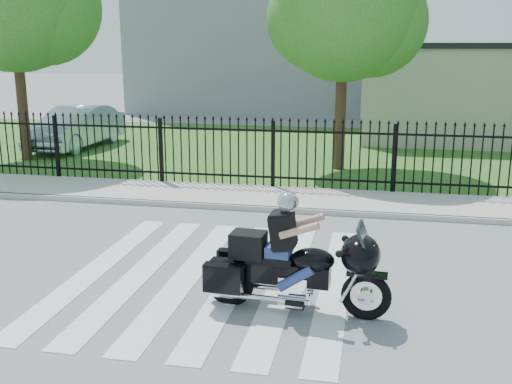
# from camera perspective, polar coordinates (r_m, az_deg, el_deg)

# --- Properties ---
(ground) EXTENTS (120.00, 120.00, 0.00)m
(ground) POSITION_cam_1_polar(r_m,az_deg,el_deg) (9.86, -4.28, -8.10)
(ground) COLOR slate
(ground) RESTS_ON ground
(crosswalk) EXTENTS (5.00, 5.50, 0.01)m
(crosswalk) POSITION_cam_1_polar(r_m,az_deg,el_deg) (9.86, -4.28, -8.07)
(crosswalk) COLOR silver
(crosswalk) RESTS_ON ground
(sidewalk) EXTENTS (40.00, 2.00, 0.12)m
(sidewalk) POSITION_cam_1_polar(r_m,az_deg,el_deg) (14.48, 0.95, -0.55)
(sidewalk) COLOR #ADAAA3
(sidewalk) RESTS_ON ground
(curb) EXTENTS (40.00, 0.12, 0.12)m
(curb) POSITION_cam_1_polar(r_m,az_deg,el_deg) (13.53, 0.20, -1.60)
(curb) COLOR #ADAAA3
(curb) RESTS_ON ground
(grass_strip) EXTENTS (40.00, 12.00, 0.02)m
(grass_strip) POSITION_cam_1_polar(r_m,az_deg,el_deg) (21.27, 4.31, 4.00)
(grass_strip) COLOR #2D6121
(grass_strip) RESTS_ON ground
(iron_fence) EXTENTS (26.00, 0.04, 1.80)m
(iron_fence) POSITION_cam_1_polar(r_m,az_deg,el_deg) (15.26, 1.63, 3.45)
(iron_fence) COLOR black
(iron_fence) RESTS_ON ground
(tree_mid) EXTENTS (4.20, 4.20, 6.78)m
(tree_mid) POSITION_cam_1_polar(r_m,az_deg,el_deg) (17.85, 8.38, 16.98)
(tree_mid) COLOR #382316
(tree_mid) RESTS_ON ground
(building_low) EXTENTS (10.00, 6.00, 3.50)m
(building_low) POSITION_cam_1_polar(r_m,az_deg,el_deg) (25.28, 21.69, 8.64)
(building_low) COLOR #B4AB96
(building_low) RESTS_ON ground
(building_low_roof) EXTENTS (10.20, 6.20, 0.20)m
(building_low_roof) POSITION_cam_1_polar(r_m,az_deg,el_deg) (25.20, 22.08, 12.82)
(building_low_roof) COLOR black
(building_low_roof) RESTS_ON building_low
(building_tall) EXTENTS (15.00, 10.00, 12.00)m
(building_tall) POSITION_cam_1_polar(r_m,az_deg,el_deg) (35.30, 2.32, 17.78)
(building_tall) COLOR gray
(building_tall) RESTS_ON ground
(motorcycle_rider) EXTENTS (2.68, 0.93, 1.77)m
(motorcycle_rider) POSITION_cam_1_polar(r_m,az_deg,el_deg) (8.45, 3.31, -6.68)
(motorcycle_rider) COLOR black
(motorcycle_rider) RESTS_ON ground
(parked_car) EXTENTS (1.88, 4.62, 1.49)m
(parked_car) POSITION_cam_1_polar(r_m,az_deg,el_deg) (22.45, -16.77, 5.93)
(parked_car) COLOR #A9BAD5
(parked_car) RESTS_ON grass_strip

